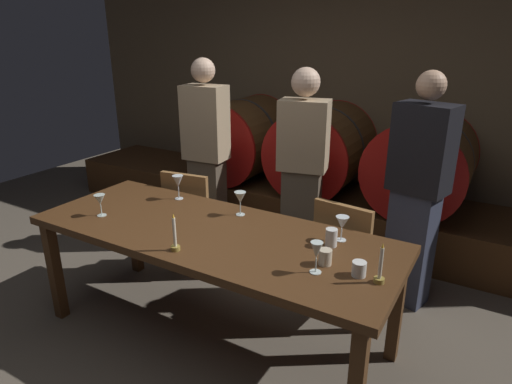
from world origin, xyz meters
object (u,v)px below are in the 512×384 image
dining_table (212,241)px  guest_right (417,192)px  candle_right (380,272)px  guest_center (302,171)px  wine_barrel_right (422,163)px  candle_left (175,240)px  chair_right (347,254)px  wine_glass_left (178,182)px  wine_barrel_center (322,149)px  wine_glass_center (240,198)px  guest_left (206,153)px  cup_right (359,269)px  cup_center (325,257)px  wine_glass_far_right (317,251)px  wine_glass_right (342,223)px  wine_glass_far_left (100,200)px  cup_left (331,237)px  chair_left (193,216)px  wine_barrel_left (242,139)px

dining_table → guest_right: guest_right is taller
candle_right → guest_center: bearing=128.5°
wine_barrel_right → candle_left: bearing=-111.1°
chair_right → wine_glass_left: bearing=22.6°
wine_barrel_center → wine_barrel_right: (0.93, 0.00, 0.00)m
chair_right → wine_glass_center: (-0.63, -0.35, 0.40)m
guest_left → cup_right: size_ratio=22.38×
dining_table → chair_right: chair_right is taller
cup_center → wine_barrel_center: bearing=112.8°
dining_table → wine_glass_center: (0.03, 0.29, 0.19)m
wine_barrel_center → wine_glass_far_right: 2.23m
wine_barrel_center → wine_glass_center: bearing=-86.5°
wine_barrel_right → wine_glass_right: bearing=-94.2°
wine_glass_far_left → cup_left: bearing=13.6°
chair_right → wine_glass_far_right: (0.09, -0.78, 0.40)m
guest_right → chair_left: bearing=29.7°
cup_left → wine_glass_far_left: bearing=-166.4°
chair_right → wine_glass_far_right: size_ratio=5.24×
wine_glass_far_left → cup_left: (1.46, 0.35, -0.06)m
guest_right → candle_left: bearing=68.8°
chair_right → wine_glass_right: 0.54m
wine_barrel_right → guest_center: (-0.77, -0.80, 0.02)m
guest_right → wine_glass_far_right: bearing=93.6°
wine_barrel_right → wine_glass_far_right: (-0.11, -2.08, 0.06)m
guest_left → wine_glass_far_right: (1.62, -1.29, 0.01)m
dining_table → guest_center: (0.08, 1.13, 0.16)m
dining_table → wine_glass_right: size_ratio=15.43×
guest_left → wine_glass_right: guest_left is taller
wine_glass_far_right → guest_center: bearing=117.4°
cup_center → chair_left: bearing=154.4°
cup_right → chair_right: bearing=112.1°
wine_glass_center → cup_left: wine_glass_center is taller
wine_glass_center → wine_glass_far_right: wine_glass_far_right is taller
guest_right → chair_right: bearing=67.3°
guest_center → wine_glass_far_left: (-0.84, -1.32, 0.02)m
chair_right → guest_right: guest_right is taller
chair_right → guest_center: (-0.57, 0.49, 0.37)m
candle_right → wine_glass_center: 1.09m
wine_barrel_right → wine_glass_far_left: bearing=-127.2°
wine_barrel_left → wine_glass_center: wine_barrel_left is taller
chair_right → guest_center: 0.84m
guest_left → cup_left: guest_left is taller
candle_right → wine_glass_right: candle_right is taller
chair_left → cup_right: chair_left is taller
wine_barrel_right → chair_right: (-0.20, -1.29, -0.34)m
wine_glass_right → dining_table: bearing=-160.0°
dining_table → wine_glass_far_left: wine_glass_far_left is taller
chair_right → cup_left: bearing=103.1°
wine_barrel_right → guest_right: (0.13, -0.87, 0.03)m
candle_left → wine_glass_left: candle_left is taller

